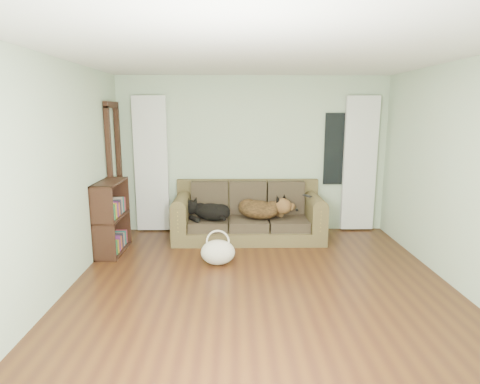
{
  "coord_description": "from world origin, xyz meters",
  "views": [
    {
      "loc": [
        -0.32,
        -4.25,
        2.02
      ],
      "look_at": [
        -0.23,
        1.6,
        0.84
      ],
      "focal_mm": 30.0,
      "sensor_mm": 36.0,
      "label": 1
    }
  ],
  "objects_px": {
    "sofa": "(248,211)",
    "dog_shepherd": "(261,210)",
    "tote_bag": "(218,253)",
    "dog_black_lab": "(210,211)",
    "bookshelf": "(112,219)"
  },
  "relations": [
    {
      "from": "tote_bag",
      "to": "bookshelf",
      "type": "relative_size",
      "value": 0.44
    },
    {
      "from": "dog_shepherd",
      "to": "tote_bag",
      "type": "bearing_deg",
      "value": 92.44
    },
    {
      "from": "dog_black_lab",
      "to": "tote_bag",
      "type": "relative_size",
      "value": 1.34
    },
    {
      "from": "sofa",
      "to": "dog_shepherd",
      "type": "relative_size",
      "value": 3.3
    },
    {
      "from": "dog_black_lab",
      "to": "dog_shepherd",
      "type": "xyz_separation_m",
      "value": [
        0.81,
        0.07,
        0.01
      ]
    },
    {
      "from": "dog_black_lab",
      "to": "tote_bag",
      "type": "height_order",
      "value": "dog_black_lab"
    },
    {
      "from": "dog_black_lab",
      "to": "dog_shepherd",
      "type": "relative_size",
      "value": 0.86
    },
    {
      "from": "sofa",
      "to": "tote_bag",
      "type": "distance_m",
      "value": 1.24
    },
    {
      "from": "dog_black_lab",
      "to": "sofa",
      "type": "bearing_deg",
      "value": 41.51
    },
    {
      "from": "dog_shepherd",
      "to": "tote_bag",
      "type": "relative_size",
      "value": 1.55
    },
    {
      "from": "sofa",
      "to": "dog_shepherd",
      "type": "xyz_separation_m",
      "value": [
        0.2,
        -0.04,
        0.04
      ]
    },
    {
      "from": "sofa",
      "to": "tote_bag",
      "type": "xyz_separation_m",
      "value": [
        -0.45,
        -1.12,
        -0.29
      ]
    },
    {
      "from": "sofa",
      "to": "dog_shepherd",
      "type": "bearing_deg",
      "value": -11.81
    },
    {
      "from": "sofa",
      "to": "dog_black_lab",
      "type": "relative_size",
      "value": 3.83
    },
    {
      "from": "tote_bag",
      "to": "sofa",
      "type": "bearing_deg",
      "value": 68.13
    }
  ]
}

